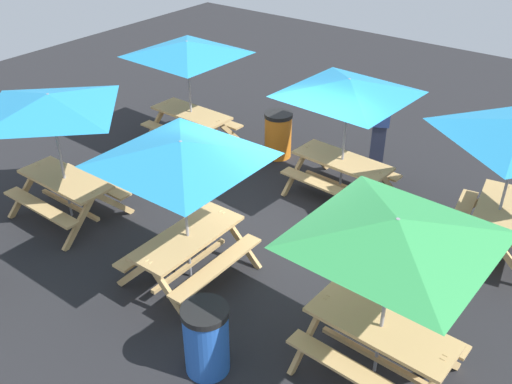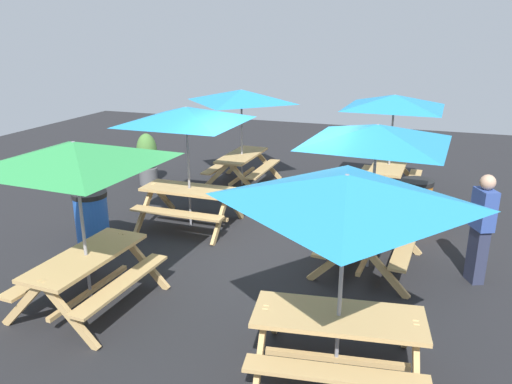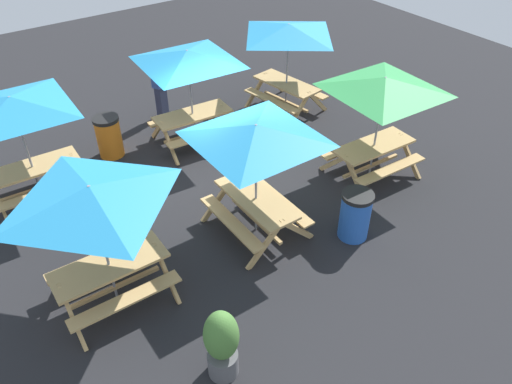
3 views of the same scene
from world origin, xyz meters
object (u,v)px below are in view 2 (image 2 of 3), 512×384
potted_plant_0 (147,158)px  picnic_table_0 (345,205)px  picnic_table_1 (187,124)px  trash_bin_blue (92,219)px  picnic_table_2 (242,103)px  trash_bin_orange (415,205)px  picnic_table_5 (394,109)px  person_standing (481,226)px  picnic_table_3 (376,145)px  picnic_table_4 (76,166)px

potted_plant_0 → picnic_table_0: bearing=-134.5°
potted_plant_0 → picnic_table_1: bearing=-134.1°
picnic_table_1 → trash_bin_blue: bearing=49.6°
picnic_table_1 → potted_plant_0: size_ratio=2.25×
picnic_table_1 → picnic_table_2: size_ratio=1.21×
picnic_table_0 → potted_plant_0: bearing=-53.0°
picnic_table_0 → trash_bin_orange: size_ratio=2.38×
picnic_table_5 → potted_plant_0: size_ratio=2.25×
person_standing → trash_bin_blue: bearing=-108.4°
picnic_table_1 → picnic_table_5: size_ratio=1.00×
picnic_table_5 → trash_bin_orange: size_ratio=2.88×
picnic_table_0 → trash_bin_blue: (2.05, 4.66, -1.49)m
picnic_table_1 → potted_plant_0: bearing=-43.9°
picnic_table_0 → trash_bin_orange: picnic_table_0 is taller
picnic_table_5 → trash_bin_blue: bearing=136.0°
picnic_table_2 → trash_bin_blue: size_ratio=2.38×
picnic_table_0 → person_standing: 3.43m
trash_bin_orange → potted_plant_0: potted_plant_0 is taller
picnic_table_3 → person_standing: 1.92m
picnic_table_1 → picnic_table_5: (3.05, -3.40, 0.00)m
picnic_table_2 → trash_bin_orange: bearing=-110.9°
trash_bin_orange → picnic_table_3: bearing=161.7°
picnic_table_3 → picnic_table_5: 3.68m
person_standing → picnic_table_2: bearing=-150.0°
picnic_table_2 → person_standing: 6.21m
picnic_table_0 → person_standing: size_ratio=1.40×
picnic_table_1 → trash_bin_blue: size_ratio=2.89×
picnic_table_2 → person_standing: picnic_table_2 is taller
picnic_table_0 → picnic_table_3: bearing=-98.0°
person_standing → picnic_table_4: bearing=-89.1°
potted_plant_0 → trash_bin_orange: bearing=-98.4°
picnic_table_1 → picnic_table_2: (2.85, 0.03, 0.00)m
picnic_table_2 → picnic_table_5: same height
trash_bin_orange → picnic_table_0: bearing=172.8°
picnic_table_4 → potted_plant_0: (5.25, 2.24, -1.33)m
trash_bin_blue → potted_plant_0: bearing=16.2°
picnic_table_1 → trash_bin_orange: 4.50m
picnic_table_0 → picnic_table_4: bearing=-14.2°
picnic_table_0 → picnic_table_1: (3.44, 3.47, 0.00)m
picnic_table_5 → picnic_table_4: bearing=153.2°
picnic_table_4 → potted_plant_0: picnic_table_4 is taller
picnic_table_3 → trash_bin_orange: 2.46m
picnic_table_2 → picnic_table_5: 3.43m
picnic_table_2 → person_standing: size_ratio=1.40×
picnic_table_2 → picnic_table_4: (-5.95, -0.05, 0.00)m
picnic_table_4 → person_standing: (2.51, -5.00, -1.10)m
picnic_table_4 → picnic_table_5: size_ratio=1.00×
picnic_table_3 → potted_plant_0: picnic_table_3 is taller
trash_bin_blue → trash_bin_orange: 5.87m
picnic_table_5 → potted_plant_0: bearing=101.1°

